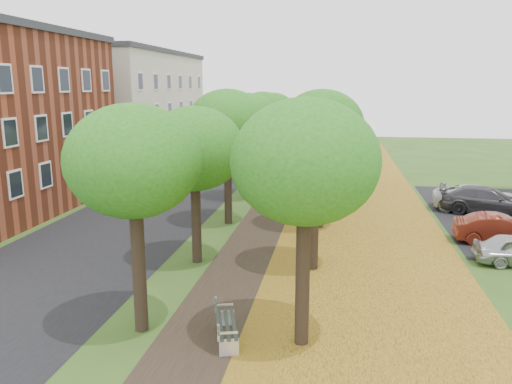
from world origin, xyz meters
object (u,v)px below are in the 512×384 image
at_px(car_red, 501,230).
at_px(bench, 225,325).
at_px(car_grey, 487,200).
at_px(car_white, 481,199).

bearing_deg(car_red, bench, 141.10).
bearing_deg(car_red, car_grey, -3.88).
relative_size(car_red, car_white, 0.77).
distance_m(car_grey, car_white, 0.58).
distance_m(bench, car_grey, 20.26).
relative_size(bench, car_white, 0.38).
distance_m(car_red, car_white, 6.41).
relative_size(car_red, car_grey, 0.78).
height_order(bench, car_grey, car_grey).
bearing_deg(car_red, car_white, -1.25).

